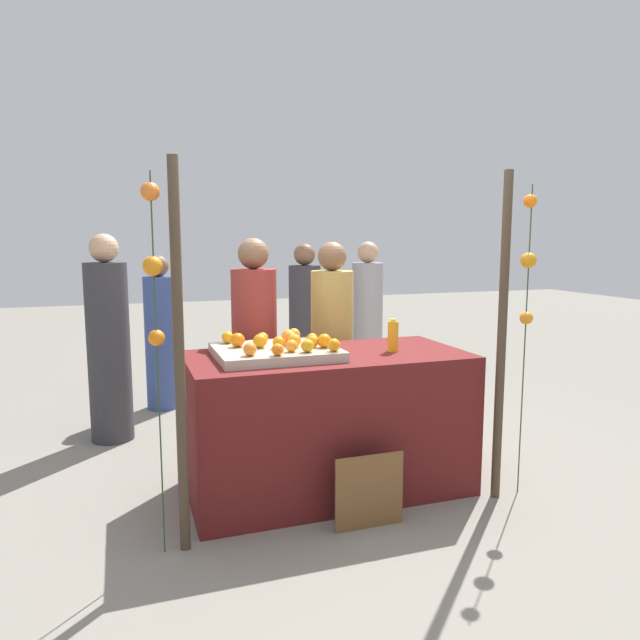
{
  "coord_description": "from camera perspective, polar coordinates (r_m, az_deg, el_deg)",
  "views": [
    {
      "loc": [
        -1.25,
        -3.49,
        1.65
      ],
      "look_at": [
        0.0,
        0.15,
        1.11
      ],
      "focal_mm": 32.92,
      "sensor_mm": 36.0,
      "label": 1
    }
  ],
  "objects": [
    {
      "name": "orange_14",
      "position": [
        3.75,
        -2.9,
        -1.77
      ],
      "size": [
        0.09,
        0.09,
        0.09
      ],
      "primitive_type": "sphere",
      "color": "orange",
      "rests_on": "orange_tray"
    },
    {
      "name": "orange_1",
      "position": [
        3.77,
        -0.77,
        -1.83
      ],
      "size": [
        0.07,
        0.07,
        0.07
      ],
      "primitive_type": "sphere",
      "color": "orange",
      "rests_on": "orange_tray"
    },
    {
      "name": "orange_10",
      "position": [
        3.53,
        -2.79,
        -2.53
      ],
      "size": [
        0.07,
        0.07,
        0.07
      ],
      "primitive_type": "sphere",
      "color": "orange",
      "rests_on": "orange_tray"
    },
    {
      "name": "orange_3",
      "position": [
        3.64,
        -4.04,
        -2.19
      ],
      "size": [
        0.08,
        0.08,
        0.08
      ],
      "primitive_type": "sphere",
      "color": "orange",
      "rests_on": "orange_tray"
    },
    {
      "name": "juice_bottle",
      "position": [
        3.87,
        7.12,
        -1.56
      ],
      "size": [
        0.07,
        0.07,
        0.22
      ],
      "color": "orange",
      "rests_on": "stall_counter"
    },
    {
      "name": "canopy_post_right",
      "position": [
        3.8,
        17.25,
        -1.81
      ],
      "size": [
        0.06,
        0.06,
        2.05
      ],
      "primitive_type": "cylinder",
      "color": "#473828",
      "rests_on": "ground_plane"
    },
    {
      "name": "orange_16",
      "position": [
        3.43,
        -6.83,
        -2.84
      ],
      "size": [
        0.08,
        0.08,
        0.08
      ],
      "primitive_type": "sphere",
      "color": "orange",
      "rests_on": "orange_tray"
    },
    {
      "name": "orange_11",
      "position": [
        3.72,
        -8.02,
        -1.93
      ],
      "size": [
        0.09,
        0.09,
        0.09
      ],
      "primitive_type": "sphere",
      "color": "orange",
      "rests_on": "orange_tray"
    },
    {
      "name": "orange_0",
      "position": [
        3.68,
        -2.51,
        -2.01
      ],
      "size": [
        0.08,
        0.08,
        0.08
      ],
      "primitive_type": "sphere",
      "color": "orange",
      "rests_on": "orange_tray"
    },
    {
      "name": "orange_8",
      "position": [
        3.86,
        -8.96,
        -1.68
      ],
      "size": [
        0.08,
        0.08,
        0.08
      ],
      "primitive_type": "sphere",
      "color": "orange",
      "rests_on": "orange_tray"
    },
    {
      "name": "chalkboard_sign",
      "position": [
        3.49,
        4.76,
        -16.34
      ],
      "size": [
        0.42,
        0.03,
        0.45
      ],
      "color": "brown",
      "rests_on": "ground_plane"
    },
    {
      "name": "orange_6",
      "position": [
        3.67,
        -5.86,
        -2.03
      ],
      "size": [
        0.09,
        0.09,
        0.09
      ],
      "primitive_type": "sphere",
      "color": "orange",
      "rests_on": "orange_tray"
    },
    {
      "name": "orange_15",
      "position": [
        3.91,
        -2.56,
        -1.41
      ],
      "size": [
        0.08,
        0.08,
        0.08
      ],
      "primitive_type": "sphere",
      "color": "orange",
      "rests_on": "orange_tray"
    },
    {
      "name": "orange_4",
      "position": [
        3.66,
        -0.71,
        -2.11
      ],
      "size": [
        0.08,
        0.08,
        0.08
      ],
      "primitive_type": "sphere",
      "color": "orange",
      "rests_on": "orange_tray"
    },
    {
      "name": "orange_5",
      "position": [
        3.51,
        -1.22,
        -2.52
      ],
      "size": [
        0.08,
        0.08,
        0.08
      ],
      "primitive_type": "sphere",
      "color": "orange",
      "rests_on": "orange_tray"
    },
    {
      "name": "crowd_person_3",
      "position": [
        5.04,
        -19.85,
        -2.37
      ],
      "size": [
        0.34,
        0.34,
        1.68
      ],
      "color": "#333338",
      "rests_on": "ground_plane"
    },
    {
      "name": "orange_9",
      "position": [
        3.84,
        -3.13,
        -1.57
      ],
      "size": [
        0.09,
        0.09,
        0.09
      ],
      "primitive_type": "sphere",
      "color": "orange",
      "rests_on": "orange_tray"
    },
    {
      "name": "garland_strand_right",
      "position": [
        3.87,
        19.58,
        5.06
      ],
      "size": [
        0.1,
        0.1,
        1.97
      ],
      "color": "#2D4C23",
      "rests_on": "ground_plane"
    },
    {
      "name": "ground_plane",
      "position": [
        4.06,
        0.72,
        -16.0
      ],
      "size": [
        24.0,
        24.0,
        0.0
      ],
      "primitive_type": "plane",
      "color": "gray"
    },
    {
      "name": "orange_7",
      "position": [
        3.42,
        -4.14,
        -2.89
      ],
      "size": [
        0.07,
        0.07,
        0.07
      ],
      "primitive_type": "sphere",
      "color": "orange",
      "rests_on": "orange_tray"
    },
    {
      "name": "vendor_right",
      "position": [
        4.53,
        1.16,
        -3.4
      ],
      "size": [
        0.32,
        0.32,
        1.62
      ],
      "color": "tan",
      "rests_on": "ground_plane"
    },
    {
      "name": "orange_13",
      "position": [
        3.54,
        1.37,
        -2.45
      ],
      "size": [
        0.08,
        0.08,
        0.08
      ],
      "primitive_type": "sphere",
      "color": "orange",
      "rests_on": "orange_tray"
    },
    {
      "name": "crowd_person_2",
      "position": [
        6.13,
        4.6,
        -0.46
      ],
      "size": [
        0.32,
        0.32,
        1.61
      ],
      "color": "#99999E",
      "rests_on": "ground_plane"
    },
    {
      "name": "canopy_post_left",
      "position": [
        3.09,
        -13.51,
        -3.87
      ],
      "size": [
        0.06,
        0.06,
        2.05
      ],
      "primitive_type": "cylinder",
      "color": "#473828",
      "rests_on": "ground_plane"
    },
    {
      "name": "crowd_person_1",
      "position": [
        5.93,
        -1.49,
        -0.82
      ],
      "size": [
        0.32,
        0.32,
        1.59
      ],
      "color": "#333338",
      "rests_on": "ground_plane"
    },
    {
      "name": "orange_tray",
      "position": [
        3.69,
        -4.32,
        -3.13
      ],
      "size": [
        0.75,
        0.63,
        0.06
      ],
      "primitive_type": "cube",
      "color": "#B2AD99",
      "rests_on": "stall_counter"
    },
    {
      "name": "garland_strand_left",
      "position": [
        3.03,
        -15.93,
        5.17
      ],
      "size": [
        0.1,
        0.1,
        1.97
      ],
      "color": "#2D4C23",
      "rests_on": "ground_plane"
    },
    {
      "name": "vendor_left",
      "position": [
        4.36,
        -6.35,
        -3.74
      ],
      "size": [
        0.33,
        0.33,
        1.65
      ],
      "color": "maroon",
      "rests_on": "ground_plane"
    },
    {
      "name": "stall_counter",
      "position": [
        3.89,
        0.73,
        -9.88
      ],
      "size": [
        1.79,
        0.87,
        0.91
      ],
      "primitive_type": "cube",
      "color": "#5B1919",
      "rests_on": "ground_plane"
    },
    {
      "name": "orange_2",
      "position": [
        3.82,
        -5.59,
        -1.76
      ],
      "size": [
        0.07,
        0.07,
        0.07
      ],
      "primitive_type": "sphere",
      "color": "orange",
      "rests_on": "orange_tray"
    },
    {
      "name": "crowd_person_0",
      "position": [
        5.86,
        -15.23,
        -1.71
      ],
      "size": [
        0.3,
        0.3,
        1.49
      ],
      "color": "#384C8C",
      "rests_on": "ground_plane"
    },
    {
      "name": "orange_12",
      "position": [
        3.66,
        0.42,
        -2.03
      ],
      "size": [
        0.09,
        0.09,
        0.09
      ],
      "primitive_type": "sphere",
      "color": "orange",
      "rests_on": "orange_tray"
    }
  ]
}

